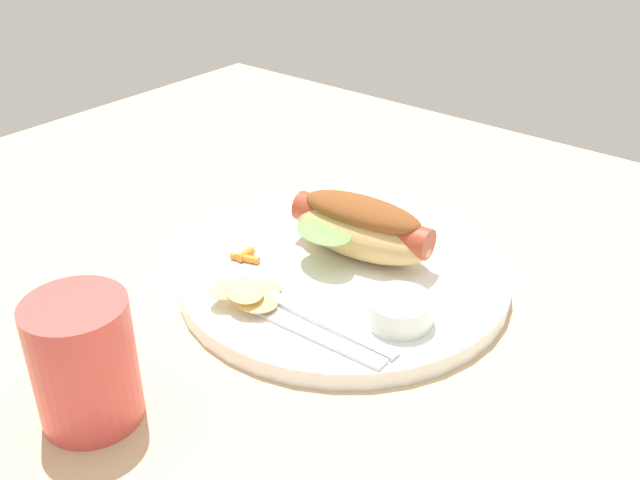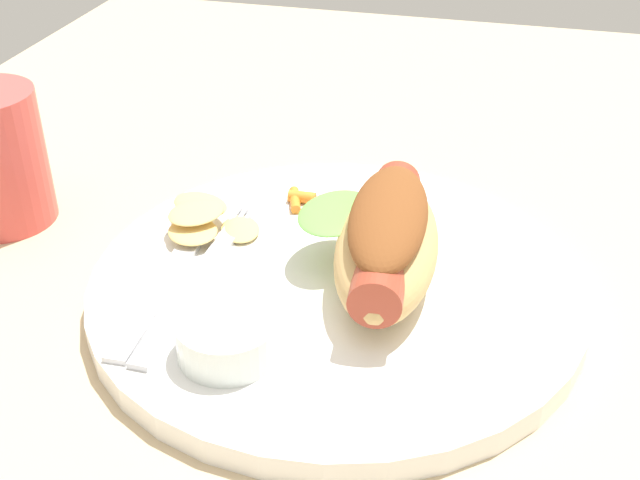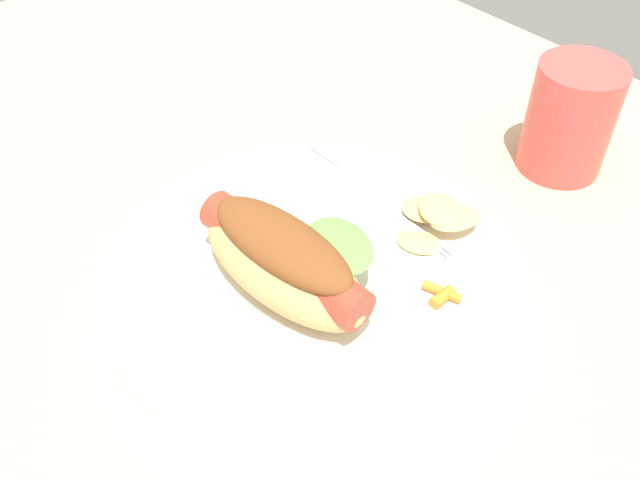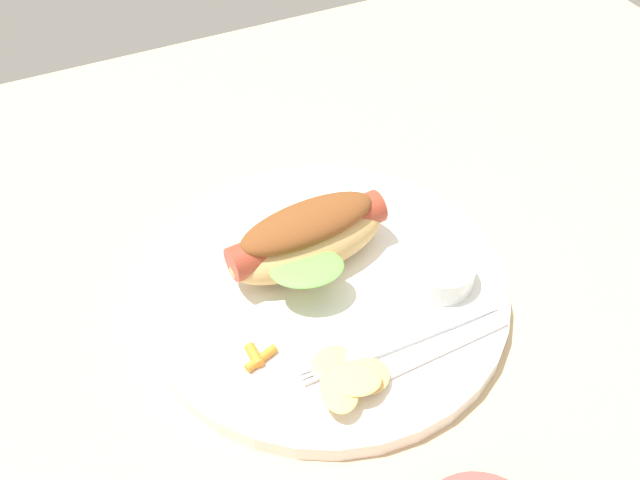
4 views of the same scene
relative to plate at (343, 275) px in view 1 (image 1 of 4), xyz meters
The scene contains 9 objects.
ground_plane 2.21cm from the plate, 35.35° to the left, with size 120.00×90.00×1.80cm, color tan.
plate is the anchor object (origin of this frame).
hot_dog 4.79cm from the plate, 95.80° to the left, with size 14.84×10.06×5.78cm.
sauce_ramekin 9.78cm from the plate, 24.14° to the right, with size 5.51×5.51×2.27cm, color white.
fork 8.65cm from the plate, 69.19° to the right, with size 17.12×1.42×0.40cm.
knife 10.79cm from the plate, 66.47° to the right, with size 13.64×1.40×0.36cm, color silver.
chips_pile 10.30cm from the plate, 106.36° to the right, with size 6.93×7.37×1.81cm.
carrot_garnish 9.45cm from the plate, 149.45° to the right, with size 2.90×2.19×0.86cm.
drinking_cup 26.09cm from the plate, 97.33° to the right, with size 7.28×7.28×9.75cm, color #D84C47.
Camera 1 is at (33.46, -47.09, 37.36)cm, focal length 41.02 mm.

